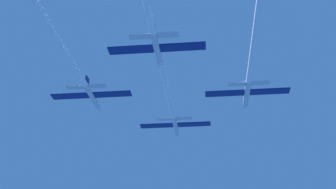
% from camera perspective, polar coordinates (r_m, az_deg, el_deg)
% --- Properties ---
extents(jet_lead, '(16.37, 35.88, 2.71)m').
position_cam_1_polar(jet_lead, '(92.76, 0.60, -2.35)').
color(jet_lead, silver).
extents(jet_left_wing, '(16.37, 42.40, 2.71)m').
position_cam_1_polar(jet_left_wing, '(79.19, -12.09, 3.18)').
color(jet_left_wing, silver).
extents(jet_right_wing, '(16.37, 39.75, 2.71)m').
position_cam_1_polar(jet_right_wing, '(77.06, 10.94, 3.30)').
color(jet_right_wing, silver).
extents(jet_slot, '(16.37, 41.14, 2.71)m').
position_cam_1_polar(jet_slot, '(63.78, -2.62, 10.83)').
color(jet_slot, silver).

